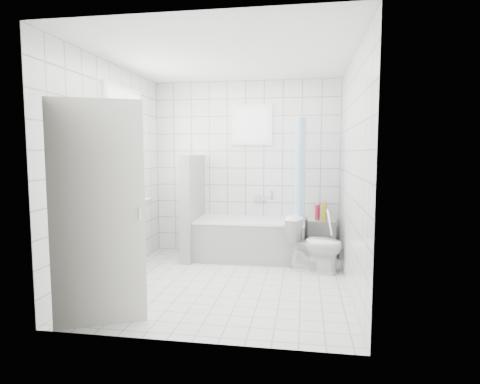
# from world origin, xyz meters

# --- Properties ---
(ground) EXTENTS (3.00, 3.00, 0.00)m
(ground) POSITION_xyz_m (0.00, 0.00, 0.00)
(ground) COLOR white
(ground) RESTS_ON ground
(ceiling) EXTENTS (3.00, 3.00, 0.00)m
(ceiling) POSITION_xyz_m (0.00, 0.00, 2.60)
(ceiling) COLOR white
(ceiling) RESTS_ON ground
(wall_back) EXTENTS (2.80, 0.02, 2.60)m
(wall_back) POSITION_xyz_m (0.00, 1.50, 1.30)
(wall_back) COLOR white
(wall_back) RESTS_ON ground
(wall_front) EXTENTS (2.80, 0.02, 2.60)m
(wall_front) POSITION_xyz_m (0.00, -1.50, 1.30)
(wall_front) COLOR white
(wall_front) RESTS_ON ground
(wall_left) EXTENTS (0.02, 3.00, 2.60)m
(wall_left) POSITION_xyz_m (-1.40, 0.00, 1.30)
(wall_left) COLOR white
(wall_left) RESTS_ON ground
(wall_right) EXTENTS (0.02, 3.00, 2.60)m
(wall_right) POSITION_xyz_m (1.40, 0.00, 1.30)
(wall_right) COLOR white
(wall_right) RESTS_ON ground
(window_left) EXTENTS (0.01, 0.90, 1.40)m
(window_left) POSITION_xyz_m (-1.35, 0.30, 1.60)
(window_left) COLOR white
(window_left) RESTS_ON wall_left
(window_back) EXTENTS (0.50, 0.01, 0.50)m
(window_back) POSITION_xyz_m (0.10, 1.46, 1.95)
(window_back) COLOR white
(window_back) RESTS_ON wall_back
(window_sill) EXTENTS (0.18, 1.02, 0.08)m
(window_sill) POSITION_xyz_m (-1.31, 0.30, 0.86)
(window_sill) COLOR white
(window_sill) RESTS_ON wall_left
(door) EXTENTS (0.74, 0.38, 2.00)m
(door) POSITION_xyz_m (-0.89, -1.31, 1.00)
(door) COLOR silver
(door) RESTS_ON ground
(bathtub) EXTENTS (1.55, 0.77, 0.58)m
(bathtub) POSITION_xyz_m (0.13, 1.12, 0.29)
(bathtub) COLOR white
(bathtub) RESTS_ON ground
(partition_wall) EXTENTS (0.15, 0.85, 1.50)m
(partition_wall) POSITION_xyz_m (-0.71, 1.07, 0.75)
(partition_wall) COLOR white
(partition_wall) RESTS_ON ground
(tiled_ledge) EXTENTS (0.40, 0.24, 0.55)m
(tiled_ledge) POSITION_xyz_m (1.14, 1.38, 0.28)
(tiled_ledge) COLOR white
(tiled_ledge) RESTS_ON ground
(toilet) EXTENTS (0.77, 0.55, 0.71)m
(toilet) POSITION_xyz_m (1.03, 0.65, 0.36)
(toilet) COLOR white
(toilet) RESTS_ON ground
(curtain_rod) EXTENTS (0.02, 0.80, 0.02)m
(curtain_rod) POSITION_xyz_m (0.84, 1.10, 2.00)
(curtain_rod) COLOR silver
(curtain_rod) RESTS_ON wall_back
(shower_curtain) EXTENTS (0.14, 0.48, 1.78)m
(shower_curtain) POSITION_xyz_m (0.84, 0.97, 1.10)
(shower_curtain) COLOR #4798D1
(shower_curtain) RESTS_ON curtain_rod
(tub_faucet) EXTENTS (0.18, 0.06, 0.06)m
(tub_faucet) POSITION_xyz_m (0.23, 1.46, 0.85)
(tub_faucet) COLOR silver
(tub_faucet) RESTS_ON wall_back
(sill_bottles) EXTENTS (0.19, 0.74, 0.33)m
(sill_bottles) POSITION_xyz_m (-1.30, 0.21, 1.03)
(sill_bottles) COLOR #2CC6BE
(sill_bottles) RESTS_ON window_sill
(ledge_bottles) EXTENTS (0.16, 0.18, 0.28)m
(ledge_bottles) POSITION_xyz_m (1.15, 1.36, 0.68)
(ledge_bottles) COLOR red
(ledge_bottles) RESTS_ON tiled_ledge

